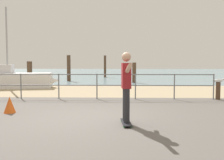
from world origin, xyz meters
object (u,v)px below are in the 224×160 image
at_px(sailboat, 16,80).
at_px(traffic_cone, 10,105).
at_px(skateboarder, 126,83).
at_px(skateboard, 126,122).
at_px(seagull, 219,81).
at_px(bollard_short, 218,91).

height_order(sailboat, traffic_cone, sailboat).
distance_m(sailboat, skateboarder, 10.89).
xyz_separation_m(skateboard, skateboarder, (-0.00, 0.00, 0.95)).
relative_size(skateboard, traffic_cone, 1.63).
distance_m(skateboarder, seagull, 5.79).
bearing_deg(traffic_cone, bollard_short, 22.98).
relative_size(sailboat, traffic_cone, 10.12).
xyz_separation_m(skateboard, seagull, (3.81, 4.36, 0.71)).
bearing_deg(bollard_short, sailboat, 155.87).
distance_m(skateboarder, traffic_cone, 3.71).
xyz_separation_m(skateboard, bollard_short, (3.79, 4.36, 0.28)).
bearing_deg(sailboat, skateboarder, -54.69).
bearing_deg(bollard_short, seagull, -10.67).
distance_m(sailboat, traffic_cone, 8.10).
height_order(sailboat, bollard_short, sailboat).
relative_size(sailboat, bollard_short, 7.18).
distance_m(bollard_short, seagull, 0.43).
distance_m(sailboat, bollard_short, 11.04).
bearing_deg(skateboard, seagull, 48.86).
bearing_deg(traffic_cone, sailboat, 111.00).
bearing_deg(traffic_cone, skateboard, -21.27).
height_order(skateboarder, bollard_short, skateboarder).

